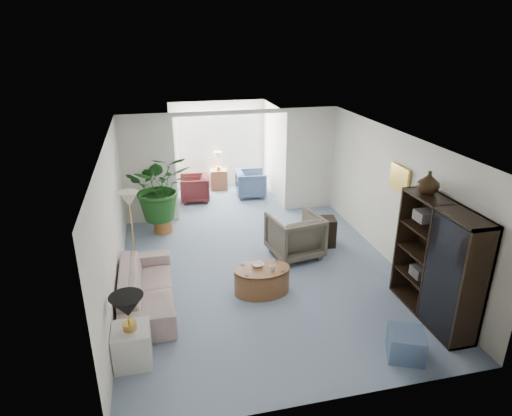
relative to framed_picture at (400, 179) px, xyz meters
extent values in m
plane|color=#8090A9|center=(-2.46, 0.10, -1.70)|extent=(6.00, 6.00, 0.00)
plane|color=#8090A9|center=(-2.46, 4.20, -1.70)|extent=(2.60, 2.60, 0.00)
cube|color=white|center=(-4.36, 3.10, -0.45)|extent=(1.20, 0.12, 2.50)
cube|color=white|center=(-0.56, 3.10, -0.45)|extent=(1.20, 0.12, 2.50)
cube|color=white|center=(-2.46, 3.10, 0.75)|extent=(2.60, 0.12, 0.10)
cube|color=white|center=(-2.46, 5.28, -0.30)|extent=(2.20, 0.02, 1.50)
cube|color=white|center=(-2.46, 5.25, -0.30)|extent=(2.20, 0.02, 1.50)
cube|color=#AE9F8B|center=(0.00, 0.00, 0.00)|extent=(0.04, 0.50, 0.40)
imported|color=beige|center=(-4.50, -0.32, -1.39)|extent=(0.83, 2.11, 0.62)
cube|color=silver|center=(-4.70, -1.67, -1.43)|extent=(0.49, 0.49, 0.54)
cone|color=black|center=(-4.70, -1.67, -0.81)|extent=(0.44, 0.44, 0.30)
cone|color=beige|center=(-4.73, 1.32, -0.45)|extent=(0.36, 0.36, 0.28)
cylinder|color=brown|center=(-2.61, -0.39, -1.47)|extent=(1.11, 1.11, 0.45)
imported|color=white|center=(-2.66, -0.29, -1.22)|extent=(0.24, 0.24, 0.05)
imported|color=silver|center=(-2.46, -0.49, -1.20)|extent=(0.11, 0.11, 0.09)
imported|color=#5F594B|center=(-1.67, 0.76, -1.27)|extent=(1.08, 1.10, 0.86)
cube|color=black|center=(-0.97, 1.06, -1.40)|extent=(0.55, 0.47, 0.59)
cube|color=black|center=(-0.23, -1.64, -0.77)|extent=(0.44, 1.67, 1.85)
imported|color=#2F1F0F|center=(-0.23, -1.14, 0.32)|extent=(0.33, 0.33, 0.35)
cube|color=slate|center=(-1.10, -2.40, -1.51)|extent=(0.62, 0.62, 0.38)
cylinder|color=#A76430|center=(-4.14, 2.46, -1.54)|extent=(0.40, 0.40, 0.32)
imported|color=#1E501B|center=(-4.14, 2.46, -0.64)|extent=(1.33, 1.15, 1.47)
imported|color=slate|center=(-1.76, 4.25, -1.35)|extent=(0.83, 0.81, 0.70)
imported|color=#5A1F1F|center=(-3.26, 4.25, -1.36)|extent=(0.80, 0.78, 0.67)
cube|color=brown|center=(-2.51, 5.00, -1.42)|extent=(0.49, 0.40, 0.56)
cube|color=#45433F|center=(-0.28, -1.88, -0.61)|extent=(0.30, 0.26, 0.16)
cube|color=#322C26|center=(-0.28, -1.98, -0.16)|extent=(0.30, 0.26, 0.16)
cube|color=#393634|center=(-0.28, -1.38, -1.06)|extent=(0.30, 0.26, 0.16)
cube|color=black|center=(-0.28, -2.19, -1.06)|extent=(0.30, 0.26, 0.16)
cube|color=#514F4C|center=(-0.28, -1.26, -0.16)|extent=(0.30, 0.26, 0.16)
camera|label=1|loc=(-4.20, -6.68, 2.44)|focal=31.11mm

